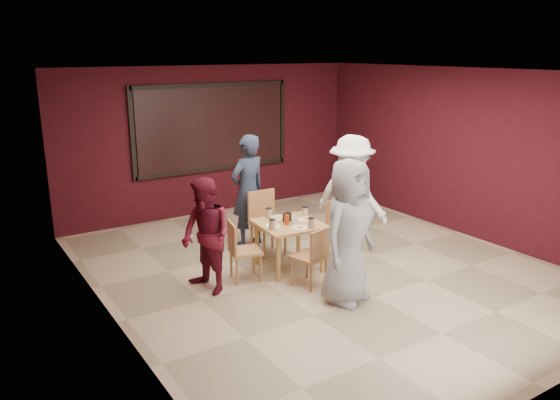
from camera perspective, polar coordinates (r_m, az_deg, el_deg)
floor at (r=8.03m, az=4.39°, el=-7.14°), size 7.00×7.00×0.00m
window_blinds at (r=10.46m, az=-6.99°, el=7.51°), size 3.00×0.02×1.50m
dining_table at (r=7.81m, az=0.96°, el=-2.95°), size 0.96×0.96×0.85m
chair_front at (r=7.28m, az=3.51°, el=-5.63°), size 0.49×0.49×0.82m
chair_back at (r=8.46m, az=-1.52°, el=-1.94°), size 0.47×0.47×0.97m
chair_left at (r=7.48m, az=-4.17°, el=-4.98°), size 0.49×0.49×0.84m
chair_right at (r=8.31m, az=5.27°, el=-2.88°), size 0.45×0.45×0.84m
diner_front at (r=6.77m, az=7.11°, el=-3.31°), size 1.04×0.85×1.83m
diner_back at (r=8.70m, az=-3.37°, el=0.96°), size 0.73×0.56×1.81m
diner_left at (r=7.09m, az=-7.73°, el=-3.78°), size 0.70×0.83×1.52m
diner_right at (r=8.34m, az=7.45°, el=0.40°), size 1.01×1.35×1.86m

